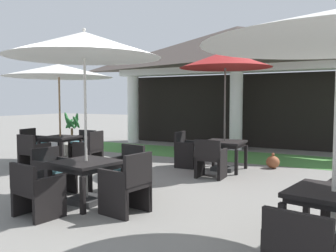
{
  "coord_description": "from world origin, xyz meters",
  "views": [
    {
      "loc": [
        3.71,
        -4.58,
        1.71
      ],
      "look_at": [
        -0.04,
        2.48,
        1.13
      ],
      "focal_mm": 38.28,
      "sensor_mm": 36.0,
      "label": 1
    }
  ],
  "objects_px": {
    "patio_chair_near_foreground_north": "(126,170)",
    "patio_table_far_back": "(60,140)",
    "patio_chair_near_foreground_south": "(36,191)",
    "patio_chair_far_back_north": "(83,144)",
    "patio_chair_far_back_south": "(33,153)",
    "patio_chair_near_foreground_east": "(127,185)",
    "terracotta_urn": "(273,162)",
    "patio_chair_mid_left_south": "(210,159)",
    "patio_table_mid_right": "(334,201)",
    "patio_chair_far_back_east": "(90,150)",
    "patio_chair_far_back_west": "(34,146)",
    "patio_chair_mid_left_west": "(187,151)",
    "patio_table_mid_left": "(224,145)",
    "patio_table_near_foreground": "(86,167)",
    "patio_umbrella_far_back": "(59,71)",
    "patio_chair_near_foreground_west": "(53,173)",
    "patio_umbrella_near_foreground": "(84,47)",
    "patio_umbrella_mid_left": "(225,61)",
    "potted_palm_left_edge": "(72,144)"
  },
  "relations": [
    {
      "from": "patio_chair_mid_left_south",
      "to": "patio_chair_far_back_east",
      "type": "bearing_deg",
      "value": -179.07
    },
    {
      "from": "patio_chair_near_foreground_south",
      "to": "patio_chair_far_back_north",
      "type": "height_order",
      "value": "patio_chair_far_back_north"
    },
    {
      "from": "patio_chair_mid_left_west",
      "to": "potted_palm_left_edge",
      "type": "height_order",
      "value": "potted_palm_left_edge"
    },
    {
      "from": "patio_chair_near_foreground_south",
      "to": "patio_chair_far_back_west",
      "type": "relative_size",
      "value": 0.9
    },
    {
      "from": "patio_umbrella_far_back",
      "to": "patio_table_mid_right",
      "type": "bearing_deg",
      "value": -23.47
    },
    {
      "from": "patio_chair_near_foreground_north",
      "to": "terracotta_urn",
      "type": "relative_size",
      "value": 2.2
    },
    {
      "from": "patio_table_far_back",
      "to": "patio_umbrella_far_back",
      "type": "xyz_separation_m",
      "value": [
        -0.0,
        0.0,
        1.84
      ]
    },
    {
      "from": "terracotta_urn",
      "to": "patio_chair_far_back_west",
      "type": "bearing_deg",
      "value": -161.93
    },
    {
      "from": "patio_chair_near_foreground_east",
      "to": "patio_chair_far_back_north",
      "type": "distance_m",
      "value": 5.49
    },
    {
      "from": "patio_chair_near_foreground_north",
      "to": "patio_chair_far_back_east",
      "type": "height_order",
      "value": "patio_chair_far_back_east"
    },
    {
      "from": "patio_table_far_back",
      "to": "patio_chair_far_back_north",
      "type": "height_order",
      "value": "patio_chair_far_back_north"
    },
    {
      "from": "patio_chair_near_foreground_west",
      "to": "patio_umbrella_far_back",
      "type": "relative_size",
      "value": 0.29
    },
    {
      "from": "patio_chair_near_foreground_south",
      "to": "patio_table_mid_left",
      "type": "distance_m",
      "value": 4.82
    },
    {
      "from": "patio_chair_near_foreground_east",
      "to": "patio_table_far_back",
      "type": "bearing_deg",
      "value": 65.52
    },
    {
      "from": "patio_chair_mid_left_south",
      "to": "patio_umbrella_far_back",
      "type": "bearing_deg",
      "value": -178.89
    },
    {
      "from": "patio_table_near_foreground",
      "to": "terracotta_urn",
      "type": "xyz_separation_m",
      "value": [
        2.1,
        4.53,
        -0.45
      ]
    },
    {
      "from": "patio_umbrella_far_back",
      "to": "patio_chair_near_foreground_north",
      "type": "bearing_deg",
      "value": -26.71
    },
    {
      "from": "patio_table_near_foreground",
      "to": "patio_chair_far_back_east",
      "type": "distance_m",
      "value": 3.39
    },
    {
      "from": "patio_chair_far_back_south",
      "to": "patio_chair_near_foreground_east",
      "type": "bearing_deg",
      "value": -26.8
    },
    {
      "from": "patio_chair_near_foreground_north",
      "to": "patio_table_far_back",
      "type": "distance_m",
      "value": 3.67
    },
    {
      "from": "patio_table_far_back",
      "to": "patio_chair_far_back_west",
      "type": "xyz_separation_m",
      "value": [
        -0.96,
        -0.05,
        -0.2
      ]
    },
    {
      "from": "patio_table_far_back",
      "to": "potted_palm_left_edge",
      "type": "distance_m",
      "value": 1.38
    },
    {
      "from": "potted_palm_left_edge",
      "to": "patio_chair_near_foreground_north",
      "type": "bearing_deg",
      "value": -35.56
    },
    {
      "from": "patio_chair_mid_left_west",
      "to": "patio_chair_far_back_west",
      "type": "bearing_deg",
      "value": -75.42
    },
    {
      "from": "patio_chair_near_foreground_north",
      "to": "patio_chair_mid_left_south",
      "type": "height_order",
      "value": "patio_chair_near_foreground_north"
    },
    {
      "from": "patio_umbrella_near_foreground",
      "to": "patio_chair_mid_left_west",
      "type": "distance_m",
      "value": 4.29
    },
    {
      "from": "patio_table_mid_left",
      "to": "patio_chair_far_back_east",
      "type": "xyz_separation_m",
      "value": [
        -3.26,
        -1.11,
        -0.21
      ]
    },
    {
      "from": "patio_umbrella_near_foreground",
      "to": "potted_palm_left_edge",
      "type": "bearing_deg",
      "value": 135.43
    },
    {
      "from": "patio_umbrella_near_foreground",
      "to": "patio_chair_near_foreground_west",
      "type": "height_order",
      "value": "patio_umbrella_near_foreground"
    },
    {
      "from": "patio_umbrella_near_foreground",
      "to": "patio_chair_near_foreground_east",
      "type": "relative_size",
      "value": 3.08
    },
    {
      "from": "patio_chair_mid_left_south",
      "to": "patio_table_mid_right",
      "type": "xyz_separation_m",
      "value": [
        2.63,
        -3.16,
        0.23
      ]
    },
    {
      "from": "patio_table_mid_right",
      "to": "patio_chair_near_foreground_east",
      "type": "bearing_deg",
      "value": 174.63
    },
    {
      "from": "patio_chair_near_foreground_east",
      "to": "patio_chair_near_foreground_north",
      "type": "distance_m",
      "value": 1.32
    },
    {
      "from": "patio_chair_far_back_south",
      "to": "terracotta_urn",
      "type": "xyz_separation_m",
      "value": [
        5.17,
        2.92,
        -0.25
      ]
    },
    {
      "from": "patio_chair_far_back_south",
      "to": "patio_chair_far_back_east",
      "type": "bearing_deg",
      "value": 44.86
    },
    {
      "from": "patio_chair_far_back_north",
      "to": "patio_chair_far_back_east",
      "type": "height_order",
      "value": "patio_chair_far_back_east"
    },
    {
      "from": "patio_chair_mid_left_south",
      "to": "patio_chair_far_back_west",
      "type": "distance_m",
      "value": 5.21
    },
    {
      "from": "patio_table_mid_left",
      "to": "patio_table_mid_right",
      "type": "xyz_separation_m",
      "value": [
        2.65,
        -4.15,
        0.03
      ]
    },
    {
      "from": "patio_table_mid_right",
      "to": "patio_table_far_back",
      "type": "bearing_deg",
      "value": 156.53
    },
    {
      "from": "patio_chair_near_foreground_west",
      "to": "patio_chair_near_foreground_north",
      "type": "relative_size",
      "value": 0.96
    },
    {
      "from": "patio_umbrella_near_foreground",
      "to": "patio_chair_far_back_west",
      "type": "bearing_deg",
      "value": 148.35
    },
    {
      "from": "patio_chair_near_foreground_south",
      "to": "patio_chair_far_back_east",
      "type": "relative_size",
      "value": 0.89
    },
    {
      "from": "patio_umbrella_mid_left",
      "to": "patio_chair_near_foreground_west",
      "type": "bearing_deg",
      "value": -119.48
    },
    {
      "from": "patio_table_near_foreground",
      "to": "patio_chair_mid_left_west",
      "type": "bearing_deg",
      "value": 88.25
    },
    {
      "from": "patio_chair_far_back_south",
      "to": "patio_chair_far_back_north",
      "type": "bearing_deg",
      "value": 90.0
    },
    {
      "from": "patio_chair_near_foreground_west",
      "to": "patio_umbrella_far_back",
      "type": "bearing_deg",
      "value": -128.15
    },
    {
      "from": "patio_chair_far_back_north",
      "to": "patio_umbrella_near_foreground",
      "type": "bearing_deg",
      "value": 129.01
    },
    {
      "from": "patio_umbrella_near_foreground",
      "to": "patio_umbrella_mid_left",
      "type": "relative_size",
      "value": 0.98
    },
    {
      "from": "patio_chair_near_foreground_north",
      "to": "patio_chair_near_foreground_east",
      "type": "bearing_deg",
      "value": 135.06
    },
    {
      "from": "patio_chair_mid_left_west",
      "to": "patio_umbrella_far_back",
      "type": "height_order",
      "value": "patio_umbrella_far_back"
    }
  ]
}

